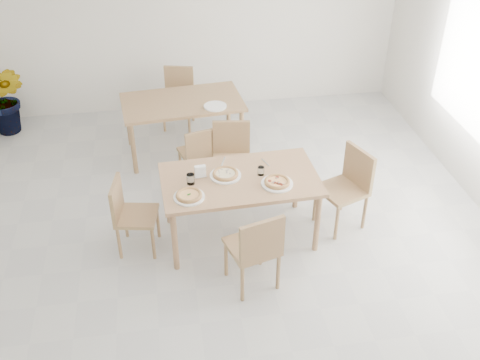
{
  "coord_description": "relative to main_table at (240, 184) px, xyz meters",
  "views": [
    {
      "loc": [
        -0.56,
        -4.35,
        3.95
      ],
      "look_at": [
        0.18,
        0.3,
        0.73
      ],
      "focal_mm": 42.0,
      "sensor_mm": 36.0,
      "label": 1
    }
  ],
  "objects": [
    {
      "name": "plate_margherita",
      "position": [
        -0.54,
        -0.26,
        0.09
      ],
      "size": [
        0.3,
        0.3,
        0.02
      ],
      "primitive_type": "cylinder",
      "color": "white",
      "rests_on": "main_table"
    },
    {
      "name": "potted_plant",
      "position": [
        -2.83,
        2.76,
        -0.17
      ],
      "size": [
        0.67,
        0.6,
        1.02
      ],
      "primitive_type": "imported",
      "rotation": [
        0.0,
        0.0,
        -0.3
      ],
      "color": "#2B651E",
      "rests_on": "ground"
    },
    {
      "name": "fork_b",
      "position": [
        0.31,
        0.24,
        0.08
      ],
      "size": [
        0.07,
        0.16,
        0.01
      ],
      "primitive_type": "cube",
      "rotation": [
        0.0,
        0.0,
        0.33
      ],
      "color": "silver",
      "rests_on": "main_table"
    },
    {
      "name": "tumbler_a",
      "position": [
        0.22,
        0.03,
        0.12
      ],
      "size": [
        0.07,
        0.07,
        0.09
      ],
      "primitive_type": "cylinder",
      "color": "white",
      "rests_on": "main_table"
    },
    {
      "name": "chair_back_s",
      "position": [
        -0.33,
        1.07,
        -0.22
      ],
      "size": [
        0.47,
        0.47,
        0.77
      ],
      "rotation": [
        0.0,
        0.0,
        3.41
      ],
      "color": "#A38851",
      "rests_on": "ground"
    },
    {
      "name": "pizza_mushroom",
      "position": [
        -0.14,
        0.06,
        0.11
      ],
      "size": [
        0.31,
        0.31,
        0.03
      ],
      "rotation": [
        0.0,
        0.0,
        0.21
      ],
      "color": "tan",
      "rests_on": "plate_mushroom"
    },
    {
      "name": "chair_south",
      "position": [
        0.02,
        -0.8,
        -0.16
      ],
      "size": [
        0.54,
        0.54,
        0.89
      ],
      "rotation": [
        0.0,
        0.0,
        3.42
      ],
      "color": "#A38851",
      "rests_on": "ground"
    },
    {
      "name": "plate_pepperoni",
      "position": [
        0.35,
        -0.17,
        0.09
      ],
      "size": [
        0.32,
        0.32,
        0.02
      ],
      "primitive_type": "cylinder",
      "color": "white",
      "rests_on": "main_table"
    },
    {
      "name": "chair_north",
      "position": [
        0.04,
        0.87,
        -0.17
      ],
      "size": [
        0.49,
        0.49,
        0.88
      ],
      "rotation": [
        0.0,
        0.0,
        -0.14
      ],
      "color": "#A38851",
      "rests_on": "ground"
    },
    {
      "name": "chair_back_n",
      "position": [
        -0.46,
        2.64,
        -0.19
      ],
      "size": [
        0.5,
        0.5,
        0.84
      ],
      "rotation": [
        0.0,
        0.0,
        -0.24
      ],
      "color": "#A38851",
      "rests_on": "ground"
    },
    {
      "name": "second_table",
      "position": [
        -0.46,
        1.85,
        -0.0
      ],
      "size": [
        1.59,
        1.01,
        0.75
      ],
      "rotation": [
        0.0,
        0.0,
        0.09
      ],
      "color": "#A38851",
      "rests_on": "ground"
    },
    {
      "name": "pizza_margherita",
      "position": [
        -0.54,
        -0.26,
        0.11
      ],
      "size": [
        0.29,
        0.29,
        0.03
      ],
      "rotation": [
        0.0,
        0.0,
        0.13
      ],
      "color": "tan",
      "rests_on": "plate_margherita"
    },
    {
      "name": "fork_a",
      "position": [
        -0.13,
        0.33,
        0.08
      ],
      "size": [
        0.08,
        0.19,
        0.01
      ],
      "primitive_type": "cube",
      "rotation": [
        0.0,
        0.0,
        -0.33
      ],
      "color": "silver",
      "rests_on": "main_table"
    },
    {
      "name": "main_table",
      "position": [
        0.0,
        0.0,
        0.0
      ],
      "size": [
        1.63,
        0.97,
        0.75
      ],
      "rotation": [
        0.0,
        0.0,
        0.04
      ],
      "color": "tan",
      "rests_on": "ground"
    },
    {
      "name": "chair_east",
      "position": [
        1.19,
        0.05,
        -0.15
      ],
      "size": [
        0.58,
        0.58,
        0.9
      ],
      "rotation": [
        0.0,
        0.0,
        -1.2
      ],
      "color": "#A38851",
      "rests_on": "ground"
    },
    {
      "name": "plate_empty",
      "position": [
        -0.06,
        1.61,
        0.09
      ],
      "size": [
        0.29,
        0.29,
        0.02
      ],
      "primitive_type": "cylinder",
      "color": "white",
      "rests_on": "second_table"
    },
    {
      "name": "tumbler_b",
      "position": [
        -0.5,
        -0.02,
        0.13
      ],
      "size": [
        0.08,
        0.08,
        0.11
      ],
      "primitive_type": "cylinder",
      "color": "white",
      "rests_on": "main_table"
    },
    {
      "name": "chair_west",
      "position": [
        -1.15,
        -0.02,
        -0.2
      ],
      "size": [
        0.47,
        0.47,
        0.82
      ],
      "rotation": [
        0.0,
        0.0,
        1.4
      ],
      "color": "#A38851",
      "rests_on": "ground"
    },
    {
      "name": "pizza_pepperoni",
      "position": [
        0.35,
        -0.17,
        0.11
      ],
      "size": [
        0.34,
        0.34,
        0.03
      ],
      "rotation": [
        0.0,
        0.0,
        -0.41
      ],
      "color": "tan",
      "rests_on": "plate_pepperoni"
    },
    {
      "name": "plate_mushroom",
      "position": [
        -0.14,
        0.06,
        0.09
      ],
      "size": [
        0.32,
        0.32,
        0.02
      ],
      "primitive_type": "cylinder",
      "color": "white",
      "rests_on": "main_table"
    },
    {
      "name": "napkin_holder",
      "position": [
        -0.39,
        0.08,
        0.14
      ],
      "size": [
        0.13,
        0.07,
        0.14
      ],
      "rotation": [
        0.0,
        0.0,
        0.11
      ],
      "color": "silver",
      "rests_on": "main_table"
    }
  ]
}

